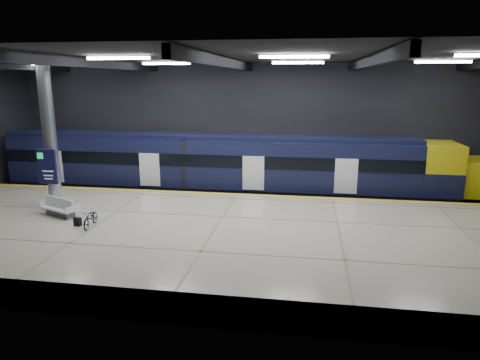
# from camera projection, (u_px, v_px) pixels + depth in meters

# --- Properties ---
(ground) EXTENTS (30.00, 30.00, 0.00)m
(ground) POSITION_uv_depth(u_px,v_px,m) (227.00, 232.00, 20.25)
(ground) COLOR black
(ground) RESTS_ON ground
(room_shell) EXTENTS (30.10, 16.10, 8.05)m
(room_shell) POSITION_uv_depth(u_px,v_px,m) (226.00, 110.00, 18.93)
(room_shell) COLOR black
(room_shell) RESTS_ON ground
(platform) EXTENTS (30.00, 11.00, 1.10)m
(platform) POSITION_uv_depth(u_px,v_px,m) (216.00, 240.00, 17.72)
(platform) COLOR beige
(platform) RESTS_ON ground
(safety_strip) EXTENTS (30.00, 0.40, 0.01)m
(safety_strip) POSITION_uv_depth(u_px,v_px,m) (236.00, 194.00, 22.64)
(safety_strip) COLOR gold
(safety_strip) RESTS_ON platform
(rails) EXTENTS (30.00, 1.52, 0.16)m
(rails) POSITION_uv_depth(u_px,v_px,m) (244.00, 199.00, 25.52)
(rails) COLOR gray
(rails) RESTS_ON ground
(train) EXTENTS (29.40, 2.84, 3.79)m
(train) POSITION_uv_depth(u_px,v_px,m) (236.00, 166.00, 25.13)
(train) COLOR black
(train) RESTS_ON ground
(bench) EXTENTS (2.02, 1.45, 0.83)m
(bench) POSITION_uv_depth(u_px,v_px,m) (60.00, 209.00, 19.08)
(bench) COLOR #595B60
(bench) RESTS_ON platform
(bicycle) EXTENTS (0.66, 1.47, 0.74)m
(bicycle) POSITION_uv_depth(u_px,v_px,m) (91.00, 218.00, 17.65)
(bicycle) COLOR #99999E
(bicycle) RESTS_ON platform
(pannier_bag) EXTENTS (0.33, 0.24, 0.35)m
(pannier_bag) POSITION_uv_depth(u_px,v_px,m) (78.00, 222.00, 17.78)
(pannier_bag) COLOR black
(pannier_bag) RESTS_ON platform
(info_column) EXTENTS (0.90, 0.78, 6.90)m
(info_column) POSITION_uv_depth(u_px,v_px,m) (49.00, 138.00, 19.44)
(info_column) COLOR #9EA0A5
(info_column) RESTS_ON platform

